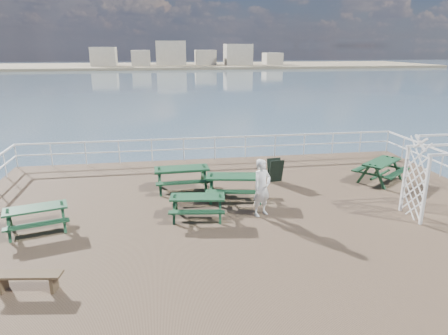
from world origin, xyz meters
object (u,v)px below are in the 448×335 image
trellis_arbor (444,180)px  person (262,188)px  picnic_table_b (235,182)px  picnic_table_e (197,202)px  flat_bench_far (28,278)px  picnic_table_a (182,174)px  picnic_table_d (36,214)px  picnic_table_c (381,167)px

trellis_arbor → person: trellis_arbor is taller
picnic_table_b → trellis_arbor: bearing=-11.4°
picnic_table_b → picnic_table_e: bearing=-125.3°
picnic_table_e → flat_bench_far: picnic_table_e is taller
picnic_table_a → picnic_table_b: bearing=-37.3°
picnic_table_b → picnic_table_d: bearing=-155.1°
picnic_table_a → picnic_table_b: picnic_table_b is taller
picnic_table_a → person: bearing=-52.2°
picnic_table_b → picnic_table_c: picnic_table_b is taller
picnic_table_c → flat_bench_far: 12.93m
flat_bench_far → picnic_table_d: bearing=109.8°
flat_bench_far → person: size_ratio=0.83×
picnic_table_a → picnic_table_d: (-4.38, -2.85, -0.09)m
person → picnic_table_a: bearing=101.8°
picnic_table_b → picnic_table_e: (-1.47, -1.43, -0.10)m
flat_bench_far → picnic_table_c: bearing=34.4°
picnic_table_d → trellis_arbor: bearing=-19.3°
flat_bench_far → person: bearing=36.0°
picnic_table_b → flat_bench_far: bearing=-129.0°
picnic_table_a → picnic_table_e: (0.33, -2.68, -0.10)m
picnic_table_c → picnic_table_d: bearing=155.0°
picnic_table_c → picnic_table_d: size_ratio=1.23×
picnic_table_c → trellis_arbor: bearing=-125.6°
trellis_arbor → person: size_ratio=1.44×
picnic_table_c → trellis_arbor: (0.07, -3.42, 0.58)m
picnic_table_a → trellis_arbor: trellis_arbor is taller
picnic_table_a → picnic_table_c: size_ratio=0.83×
picnic_table_c → picnic_table_b: bearing=152.2°
picnic_table_b → trellis_arbor: trellis_arbor is taller
picnic_table_b → picnic_table_e: picnic_table_b is taller
flat_bench_far → trellis_arbor: bearing=19.3°
picnic_table_d → flat_bench_far: bearing=-93.7°
person → picnic_table_d: bearing=152.2°
picnic_table_a → picnic_table_d: bearing=-149.4°
flat_bench_far → person: (6.09, 3.22, 0.60)m
picnic_table_e → trellis_arbor: size_ratio=0.70×
picnic_table_a → flat_bench_far: size_ratio=1.35×
picnic_table_a → picnic_table_e: size_ratio=1.11×
picnic_table_e → flat_bench_far: size_ratio=1.22×
flat_bench_far → trellis_arbor: size_ratio=0.57×
picnic_table_c → picnic_table_e: picnic_table_c is taller
picnic_table_a → trellis_arbor: bearing=-27.5°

